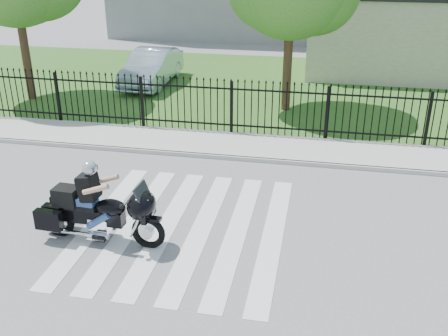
# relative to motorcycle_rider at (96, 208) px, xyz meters

# --- Properties ---
(ground) EXTENTS (120.00, 120.00, 0.00)m
(ground) POSITION_rel_motorcycle_rider_xyz_m (1.65, 0.83, -0.77)
(ground) COLOR slate
(ground) RESTS_ON ground
(crosswalk) EXTENTS (5.00, 5.50, 0.01)m
(crosswalk) POSITION_rel_motorcycle_rider_xyz_m (1.65, 0.83, -0.77)
(crosswalk) COLOR silver
(crosswalk) RESTS_ON ground
(sidewalk) EXTENTS (40.00, 2.00, 0.12)m
(sidewalk) POSITION_rel_motorcycle_rider_xyz_m (1.65, 5.83, -0.71)
(sidewalk) COLOR #ADAAA3
(sidewalk) RESTS_ON ground
(curb) EXTENTS (40.00, 0.12, 0.12)m
(curb) POSITION_rel_motorcycle_rider_xyz_m (1.65, 4.83, -0.71)
(curb) COLOR #ADAAA3
(curb) RESTS_ON ground
(grass_strip) EXTENTS (40.00, 12.00, 0.02)m
(grass_strip) POSITION_rel_motorcycle_rider_xyz_m (1.65, 12.83, -0.76)
(grass_strip) COLOR #2C5C1F
(grass_strip) RESTS_ON ground
(iron_fence) EXTENTS (26.00, 0.04, 1.80)m
(iron_fence) POSITION_rel_motorcycle_rider_xyz_m (1.65, 6.83, 0.13)
(iron_fence) COLOR black
(iron_fence) RESTS_ON ground
(building_low) EXTENTS (10.00, 6.00, 3.50)m
(building_low) POSITION_rel_motorcycle_rider_xyz_m (8.65, 16.83, 0.98)
(building_low) COLOR beige
(building_low) RESTS_ON ground
(motorcycle_rider) EXTENTS (2.87, 0.95, 1.89)m
(motorcycle_rider) POSITION_rel_motorcycle_rider_xyz_m (0.00, 0.00, 0.00)
(motorcycle_rider) COLOR black
(motorcycle_rider) RESTS_ON ground
(parked_car) EXTENTS (1.61, 4.51, 1.48)m
(parked_car) POSITION_rel_motorcycle_rider_xyz_m (-2.82, 12.25, -0.01)
(parked_car) COLOR #9AABC2
(parked_car) RESTS_ON grass_strip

